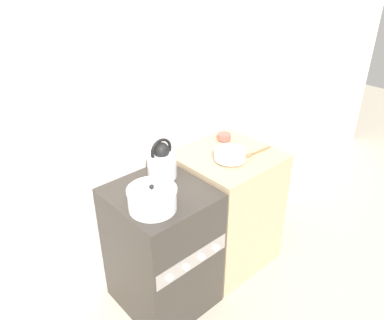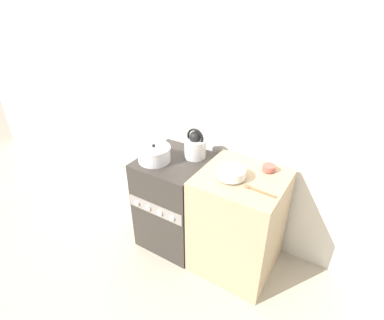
# 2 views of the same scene
# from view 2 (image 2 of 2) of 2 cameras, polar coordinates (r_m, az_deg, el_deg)

# --- Properties ---
(ground_plane) EXTENTS (12.00, 12.00, 0.00)m
(ground_plane) POSITION_cam_2_polar(r_m,az_deg,el_deg) (2.96, -6.38, -17.69)
(ground_plane) COLOR #B2A893
(wall_back) EXTENTS (7.00, 0.06, 2.50)m
(wall_back) POSITION_cam_2_polar(r_m,az_deg,el_deg) (2.74, 1.31, 10.16)
(wall_back) COLOR silver
(wall_back) RESTS_ON ground_plane
(stove) EXTENTS (0.57, 0.63, 0.90)m
(stove) POSITION_cam_2_polar(r_m,az_deg,el_deg) (2.83, -3.14, -7.78)
(stove) COLOR #332D28
(stove) RESTS_ON ground_plane
(counter) EXTENTS (0.66, 0.64, 0.93)m
(counter) POSITION_cam_2_polar(r_m,az_deg,el_deg) (2.60, 8.79, -11.72)
(counter) COLOR tan
(counter) RESTS_ON ground_plane
(kettle) EXTENTS (0.23, 0.19, 0.27)m
(kettle) POSITION_cam_2_polar(r_m,az_deg,el_deg) (2.56, 0.63, 2.66)
(kettle) COLOR silver
(kettle) RESTS_ON stove
(cooking_pot) EXTENTS (0.28, 0.28, 0.16)m
(cooking_pot) POSITION_cam_2_polar(r_m,az_deg,el_deg) (2.54, -7.22, 1.16)
(cooking_pot) COLOR silver
(cooking_pot) RESTS_ON stove
(enamel_bowl) EXTENTS (0.21, 0.21, 0.08)m
(enamel_bowl) POSITION_cam_2_polar(r_m,az_deg,el_deg) (2.26, 7.53, -2.47)
(enamel_bowl) COLOR white
(enamel_bowl) RESTS_ON counter
(small_ceramic_bowl) EXTENTS (0.10, 0.10, 0.05)m
(small_ceramic_bowl) POSITION_cam_2_polar(r_m,az_deg,el_deg) (2.41, 14.45, -1.45)
(small_ceramic_bowl) COLOR #B75147
(small_ceramic_bowl) RESTS_ON counter
(wooden_spoon) EXTENTS (0.25, 0.04, 0.02)m
(wooden_spoon) POSITION_cam_2_polar(r_m,az_deg,el_deg) (2.18, 12.24, -5.56)
(wooden_spoon) COLOR olive
(wooden_spoon) RESTS_ON counter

